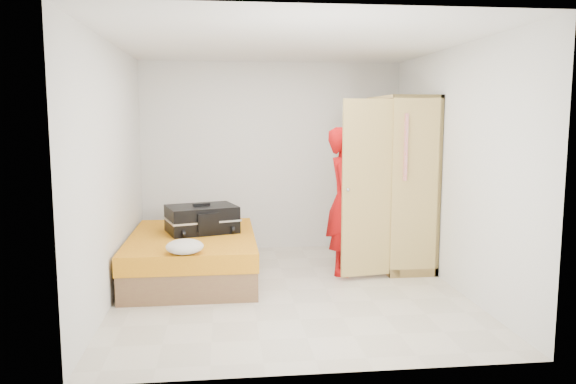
{
  "coord_description": "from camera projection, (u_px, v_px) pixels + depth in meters",
  "views": [
    {
      "loc": [
        -0.68,
        -5.81,
        1.85
      ],
      "look_at": [
        0.05,
        0.49,
        1.0
      ],
      "focal_mm": 35.0,
      "sensor_mm": 36.0,
      "label": 1
    }
  ],
  "objects": [
    {
      "name": "round_cushion",
      "position": [
        185.0,
        247.0,
        5.57
      ],
      "size": [
        0.38,
        0.38,
        0.14
      ],
      "primitive_type": "ellipsoid",
      "color": "beige",
      "rests_on": "bed"
    },
    {
      "name": "person",
      "position": [
        345.0,
        201.0,
        6.61
      ],
      "size": [
        0.59,
        0.73,
        1.73
      ],
      "primitive_type": "imported",
      "rotation": [
        0.0,
        0.0,
        1.25
      ],
      "color": "#BB0B0C",
      "rests_on": "ground"
    },
    {
      "name": "room",
      "position": [
        289.0,
        170.0,
        5.87
      ],
      "size": [
        4.0,
        4.02,
        2.6
      ],
      "color": "beige",
      "rests_on": "ground"
    },
    {
      "name": "pillow",
      "position": [
        203.0,
        217.0,
        7.31
      ],
      "size": [
        0.56,
        0.33,
        0.1
      ],
      "primitive_type": "cube",
      "rotation": [
        0.0,
        0.0,
        -0.11
      ],
      "color": "beige",
      "rests_on": "bed"
    },
    {
      "name": "bed",
      "position": [
        193.0,
        256.0,
        6.51
      ],
      "size": [
        1.42,
        2.02,
        0.5
      ],
      "color": "brown",
      "rests_on": "ground"
    },
    {
      "name": "suitcase",
      "position": [
        202.0,
        219.0,
        6.62
      ],
      "size": [
        0.93,
        0.78,
        0.34
      ],
      "rotation": [
        0.0,
        0.0,
        0.3
      ],
      "color": "black",
      "rests_on": "bed"
    },
    {
      "name": "wardrobe",
      "position": [
        398.0,
        187.0,
        6.91
      ],
      "size": [
        1.17,
        1.27,
        2.1
      ],
      "color": "tan",
      "rests_on": "ground"
    }
  ]
}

